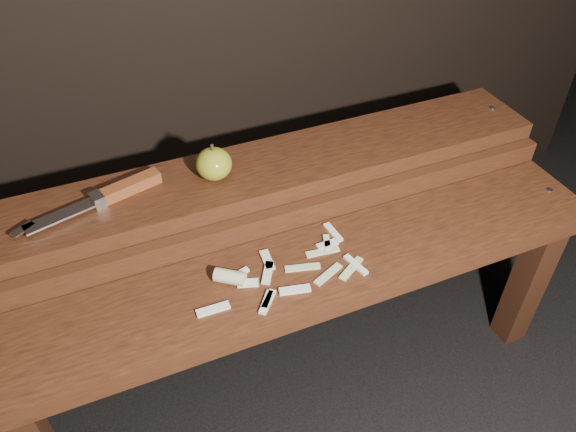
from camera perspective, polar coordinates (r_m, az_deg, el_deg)
name	(u,v)px	position (r m, az deg, el deg)	size (l,w,h in m)	color
ground	(298,372)	(1.40, 1.00, -15.56)	(60.00, 60.00, 0.00)	black
bench_front_tier	(313,293)	(1.08, 2.53, -7.79)	(1.20, 0.20, 0.42)	black
bench_rear_tier	(269,198)	(1.19, -1.99, 1.80)	(1.20, 0.21, 0.50)	black
apple	(214,164)	(1.09, -7.54, 5.28)	(0.07, 0.07, 0.08)	olive
knife	(114,193)	(1.09, -17.30, 2.22)	(0.28, 0.10, 0.02)	brown
apple_scraps	(271,273)	(1.01, -1.77, -5.82)	(0.32, 0.17, 0.03)	beige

